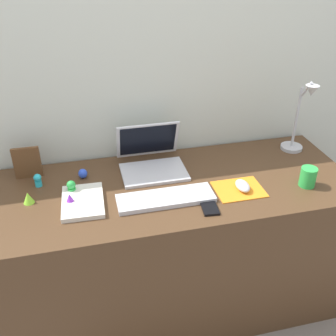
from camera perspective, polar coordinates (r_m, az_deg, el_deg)
name	(u,v)px	position (r m, az deg, el deg)	size (l,w,h in m)	color
ground_plane	(173,299)	(2.27, 0.69, -18.19)	(6.00, 6.00, 0.00)	slate
back_wall	(157,136)	(2.05, -1.63, 4.65)	(2.83, 0.05, 1.62)	beige
desk	(173,247)	(2.01, 0.76, -11.25)	(1.63, 0.64, 0.74)	#4C331E
laptop	(151,157)	(1.89, -2.44, 1.53)	(0.30, 0.28, 0.20)	silver
keyboard	(166,198)	(1.68, -0.33, -4.36)	(0.41, 0.13, 0.02)	silver
mousepad	(239,189)	(1.77, 10.10, -3.01)	(0.21, 0.17, 0.00)	orange
mouse	(243,186)	(1.76, 10.63, -2.51)	(0.06, 0.10, 0.03)	silver
cell_phone	(209,206)	(1.65, 5.85, -5.38)	(0.06, 0.13, 0.01)	black
desk_lamp	(300,120)	(2.07, 18.41, 6.52)	(0.11, 0.17, 0.38)	#B7B7BC
notebook_pad	(83,202)	(1.69, -12.10, -4.72)	(0.17, 0.24, 0.02)	silver
picture_frame	(27,163)	(1.91, -19.52, 0.72)	(0.12, 0.02, 0.15)	brown
coffee_mug	(308,177)	(1.86, 19.41, -1.21)	(0.07, 0.07, 0.09)	green
toy_figurine_lime	(28,198)	(1.75, -19.38, -4.04)	(0.05, 0.05, 0.05)	#8CDB33
toy_figurine_purple	(70,200)	(1.69, -13.85, -4.42)	(0.05, 0.05, 0.05)	purple
toy_figurine_green	(71,187)	(1.75, -13.66, -2.67)	(0.04, 0.04, 0.06)	green
toy_figurine_cyan	(38,180)	(1.85, -18.14, -1.63)	(0.03, 0.03, 0.06)	#28B7CC
toy_figurine_blue	(83,174)	(1.86, -12.10, -0.78)	(0.04, 0.04, 0.05)	blue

